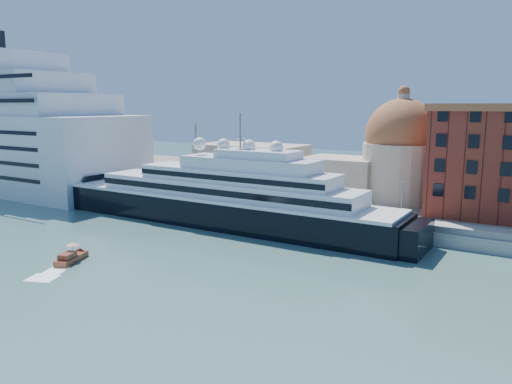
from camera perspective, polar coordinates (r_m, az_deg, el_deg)
The scene contains 9 objects.
ground at distance 85.59m, azimuth -9.90°, elevation -7.18°, with size 400.00×400.00×0.00m, color #335957.
quay at distance 112.10m, azimuth 1.64°, elevation -2.28°, with size 180.00×10.00×2.50m, color gray.
land at distance 148.48m, azimuth 9.57°, elevation 0.51°, with size 260.00×72.00×2.00m, color slate.
quay_fence at distance 107.93m, azimuth 0.45°, elevation -1.75°, with size 180.00×0.10×1.20m, color slate.
superyacht at distance 107.54m, azimuth -5.65°, elevation -0.97°, with size 91.28×12.65×27.28m.
service_barge at distance 141.03m, azimuth -21.98°, elevation -0.64°, with size 13.25×4.58×2.97m.
water_taxi at distance 86.14m, azimuth -20.41°, elevation -7.02°, with size 4.52×7.12×3.21m.
church at distance 128.89m, azimuth 9.43°, elevation 3.54°, with size 66.00×18.00×25.50m.
lamp_posts at distance 115.98m, azimuth -4.21°, elevation 2.41°, with size 120.80×2.40×18.00m.
Camera 1 is at (54.63, -60.97, 24.97)m, focal length 35.00 mm.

